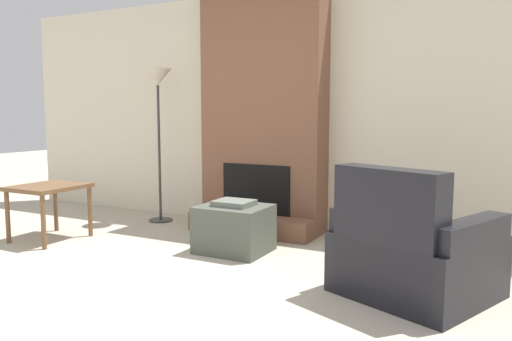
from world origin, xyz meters
name	(u,v)px	position (x,y,z in m)	size (l,w,h in m)	color
ground_plane	(75,314)	(0.00, 0.00, 0.00)	(24.00, 24.00, 0.00)	#B2A893
wall_back	(272,110)	(0.00, 2.89, 1.30)	(7.22, 0.06, 2.60)	beige
fireplace	(263,117)	(0.00, 2.66, 1.22)	(1.37, 0.64, 2.60)	brown
ottoman	(234,228)	(0.18, 1.72, 0.22)	(0.62, 0.52, 0.48)	#474C42
armchair	(410,256)	(1.83, 1.29, 0.29)	(1.19, 1.17, 0.92)	black
side_table	(49,193)	(-1.69, 1.25, 0.48)	(0.58, 0.66, 0.56)	brown
floor_lamp_left	(158,91)	(-1.25, 2.46, 1.53)	(0.33, 0.33, 1.78)	#333333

